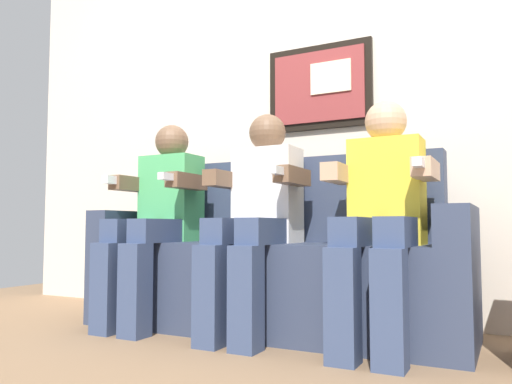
{
  "coord_description": "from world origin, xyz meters",
  "views": [
    {
      "loc": [
        1.12,
        -2.03,
        0.53
      ],
      "look_at": [
        0.0,
        0.15,
        0.7
      ],
      "focal_mm": 35.29,
      "sensor_mm": 36.0,
      "label": 1
    }
  ],
  "objects_px": {
    "couch": "(272,269)",
    "person_on_right": "(381,209)",
    "person_in_middle": "(257,211)",
    "person_on_left": "(158,213)"
  },
  "relations": [
    {
      "from": "couch",
      "to": "person_on_left",
      "type": "bearing_deg",
      "value": -164.57
    },
    {
      "from": "person_in_middle",
      "to": "person_on_right",
      "type": "xyz_separation_m",
      "value": [
        0.61,
        0.0,
        0.0
      ]
    },
    {
      "from": "couch",
      "to": "person_on_left",
      "type": "distance_m",
      "value": 0.7
    },
    {
      "from": "person_on_right",
      "to": "person_in_middle",
      "type": "bearing_deg",
      "value": 180.0
    },
    {
      "from": "couch",
      "to": "person_in_middle",
      "type": "height_order",
      "value": "person_in_middle"
    },
    {
      "from": "person_on_left",
      "to": "person_in_middle",
      "type": "distance_m",
      "value": 0.61
    },
    {
      "from": "couch",
      "to": "person_on_right",
      "type": "relative_size",
      "value": 1.76
    },
    {
      "from": "couch",
      "to": "person_in_middle",
      "type": "distance_m",
      "value": 0.34
    },
    {
      "from": "person_in_middle",
      "to": "person_on_left",
      "type": "bearing_deg",
      "value": -179.96
    },
    {
      "from": "person_on_left",
      "to": "couch",
      "type": "bearing_deg",
      "value": 15.43
    }
  ]
}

